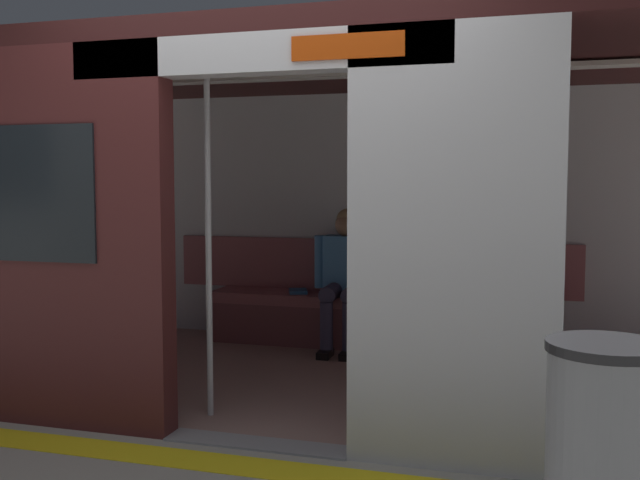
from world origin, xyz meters
TOP-DOWN VIEW (x-y plane):
  - ground_plane at (0.00, 0.00)m, footprint 60.00×60.00m
  - platform_edge_strip at (0.00, 0.30)m, footprint 8.00×0.24m
  - train_car at (0.07, -1.28)m, footprint 6.40×2.89m
  - bench_seat at (0.00, -2.38)m, footprint 2.66×0.44m
  - person_seated at (0.13, -2.33)m, footprint 0.55×0.69m
  - handbag at (-0.36, -2.42)m, footprint 0.26×0.15m
  - book at (0.57, -2.40)m, footprint 0.22×0.26m
  - grab_pole_door at (0.45, -0.38)m, footprint 0.04×0.04m

SIDE VIEW (x-z plane):
  - ground_plane at x=0.00m, z-range 0.00..0.00m
  - platform_edge_strip at x=0.00m, z-range 0.00..0.01m
  - bench_seat at x=0.00m, z-range 0.12..0.55m
  - book at x=0.57m, z-range 0.44..0.47m
  - handbag at x=-0.36m, z-range 0.44..0.61m
  - person_seated at x=0.13m, z-range 0.08..1.24m
  - grab_pole_door at x=0.45m, z-range 0.00..2.12m
  - train_car at x=0.07m, z-range 0.38..2.65m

